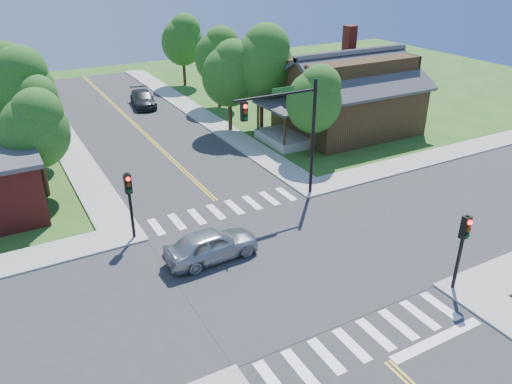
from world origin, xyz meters
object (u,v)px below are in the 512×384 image
signal_pole_nw (129,194)px  house_ne (348,91)px  signal_mast_ne (290,123)px  car_silver (211,245)px  car_dgrey (143,99)px  signal_pole_se (463,239)px

signal_pole_nw → house_ne: 22.45m
signal_mast_ne → car_silver: bearing=-151.2°
car_silver → car_dgrey: size_ratio=0.90×
signal_mast_ne → house_ne: signal_mast_ne is taller
signal_pole_nw → house_ne: bearing=22.7°
signal_pole_nw → house_ne: house_ne is taller
signal_pole_nw → house_ne: size_ratio=0.29×
house_ne → car_silver: 21.92m
signal_pole_nw → signal_mast_ne: bearing=0.1°
signal_pole_nw → car_silver: 4.99m
house_ne → car_dgrey: bearing=130.0°
signal_mast_ne → car_silver: signal_mast_ne is taller
signal_mast_ne → signal_pole_se: (1.69, -11.21, -2.19)m
signal_pole_nw → car_dgrey: size_ratio=0.72×
signal_pole_se → house_ne: (9.51, 19.86, 0.67)m
signal_mast_ne → car_dgrey: signal_mast_ne is taller
car_silver → signal_pole_se: bearing=-134.2°
signal_mast_ne → signal_pole_nw: size_ratio=1.89×
house_ne → car_dgrey: size_ratio=2.48×
car_silver → car_dgrey: 27.97m
house_ne → car_silver: bearing=-145.4°
signal_pole_se → car_silver: (-8.42, 7.50, -1.87)m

